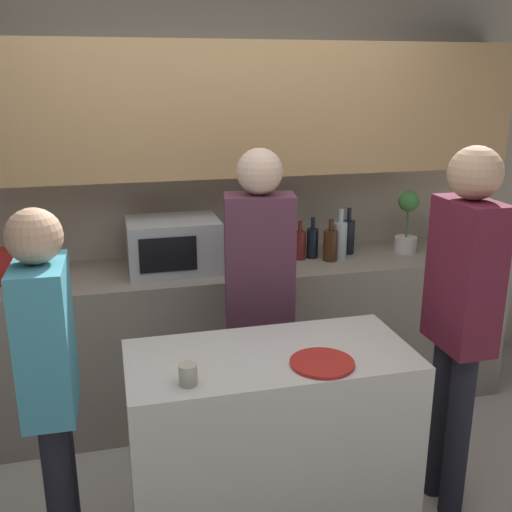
% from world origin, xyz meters
% --- Properties ---
extents(back_wall, '(6.40, 0.40, 2.70)m').
position_xyz_m(back_wall, '(0.00, 1.66, 1.54)').
color(back_wall, '#B2A893').
rests_on(back_wall, ground_plane).
extents(back_counter, '(3.60, 0.62, 0.93)m').
position_xyz_m(back_counter, '(0.00, 1.39, 0.46)').
color(back_counter, gray).
rests_on(back_counter, ground_plane).
extents(kitchen_island, '(1.20, 0.57, 0.91)m').
position_xyz_m(kitchen_island, '(0.02, 0.25, 0.45)').
color(kitchen_island, beige).
rests_on(kitchen_island, ground_plane).
extents(microwave, '(0.52, 0.39, 0.30)m').
position_xyz_m(microwave, '(-0.25, 1.39, 1.08)').
color(microwave, '#B7BABC').
rests_on(microwave, back_counter).
extents(toaster, '(0.26, 0.16, 0.18)m').
position_xyz_m(toaster, '(-1.07, 1.39, 1.02)').
color(toaster, '#B21E19').
rests_on(toaster, back_counter).
extents(potted_plant, '(0.14, 0.14, 0.40)m').
position_xyz_m(potted_plant, '(1.22, 1.39, 1.13)').
color(potted_plant, silver).
rests_on(potted_plant, back_counter).
extents(bottle_0, '(0.08, 0.08, 0.25)m').
position_xyz_m(bottle_0, '(0.26, 1.46, 1.02)').
color(bottle_0, black).
rests_on(bottle_0, back_counter).
extents(bottle_1, '(0.08, 0.08, 0.25)m').
position_xyz_m(bottle_1, '(0.35, 1.44, 1.02)').
color(bottle_1, silver).
rests_on(bottle_1, back_counter).
extents(bottle_2, '(0.08, 0.08, 0.28)m').
position_xyz_m(bottle_2, '(0.45, 1.44, 1.04)').
color(bottle_2, '#194723').
rests_on(bottle_2, back_counter).
extents(bottle_3, '(0.07, 0.07, 0.24)m').
position_xyz_m(bottle_3, '(0.52, 1.41, 1.02)').
color(bottle_3, maroon).
rests_on(bottle_3, back_counter).
extents(bottle_4, '(0.07, 0.07, 0.26)m').
position_xyz_m(bottle_4, '(0.61, 1.42, 1.03)').
color(bottle_4, black).
rests_on(bottle_4, back_counter).
extents(bottle_5, '(0.09, 0.09, 0.26)m').
position_xyz_m(bottle_5, '(0.69, 1.34, 1.03)').
color(bottle_5, '#472814').
rests_on(bottle_5, back_counter).
extents(bottle_6, '(0.08, 0.08, 0.31)m').
position_xyz_m(bottle_6, '(0.77, 1.37, 1.05)').
color(bottle_6, silver).
rests_on(bottle_6, back_counter).
extents(bottle_7, '(0.08, 0.08, 0.29)m').
position_xyz_m(bottle_7, '(0.86, 1.46, 1.04)').
color(bottle_7, black).
rests_on(bottle_7, back_counter).
extents(plate_on_island, '(0.26, 0.26, 0.01)m').
position_xyz_m(plate_on_island, '(0.19, 0.10, 0.91)').
color(plate_on_island, red).
rests_on(plate_on_island, kitchen_island).
extents(cup_0, '(0.07, 0.07, 0.08)m').
position_xyz_m(cup_0, '(-0.35, 0.07, 0.95)').
color(cup_0, '#B1AB96').
rests_on(cup_0, kitchen_island).
extents(person_left, '(0.21, 0.34, 1.57)m').
position_xyz_m(person_left, '(-0.86, 0.27, 0.92)').
color(person_left, black).
rests_on(person_left, ground_plane).
extents(person_center, '(0.37, 0.24, 1.69)m').
position_xyz_m(person_center, '(0.11, 0.79, 1.01)').
color(person_center, black).
rests_on(person_center, ground_plane).
extents(person_right, '(0.23, 0.34, 1.74)m').
position_xyz_m(person_right, '(0.89, 0.25, 1.04)').
color(person_right, black).
rests_on(person_right, ground_plane).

